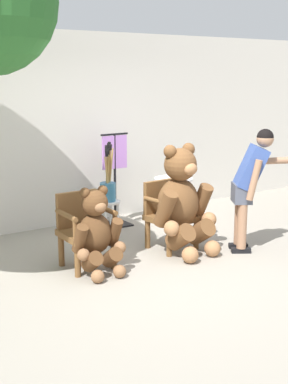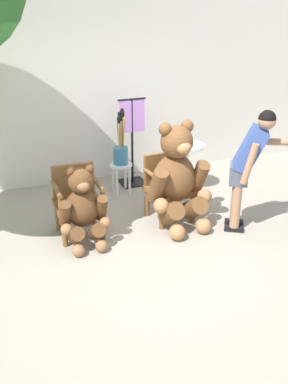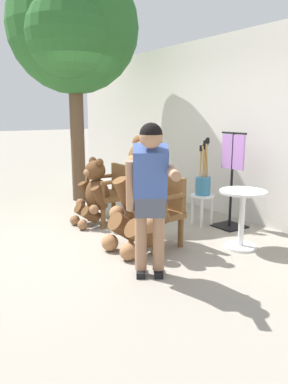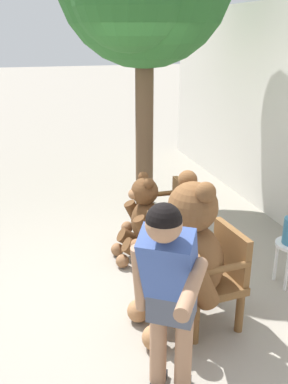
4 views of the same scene
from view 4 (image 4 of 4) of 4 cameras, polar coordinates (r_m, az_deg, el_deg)
name	(u,v)px [view 4 (image 4 of 4)]	position (r m, az deg, el deg)	size (l,w,h in m)	color
ground_plane	(129,292)	(4.35, -2.04, -13.13)	(60.00, 60.00, 0.00)	gray
wooden_chair_left	(167,218)	(4.79, 3.15, -3.49)	(0.56, 0.52, 0.86)	brown
wooden_chair_right	(213,274)	(3.79, 9.14, -10.71)	(0.60, 0.57, 0.86)	brown
teddy_bear_large	(186,257)	(3.58, 5.65, -8.63)	(0.82, 0.80, 1.37)	brown
teddy_bear_small	(142,219)	(4.70, -0.27, -3.62)	(0.60, 0.56, 0.99)	brown
person_visitor	(169,288)	(2.74, 3.36, -12.60)	(0.83, 0.49, 1.55)	black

